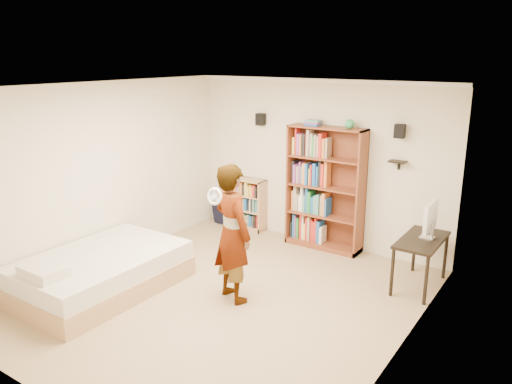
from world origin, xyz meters
TOP-DOWN VIEW (x-y plane):
  - ground at (0.00, 0.00)m, footprint 4.50×5.00m
  - room_shell at (0.00, 0.00)m, footprint 4.52×5.02m
  - crown_molding at (0.00, 0.00)m, footprint 4.50×5.00m
  - speaker_left at (-1.05, 2.40)m, footprint 0.14×0.12m
  - speaker_right at (1.35, 2.40)m, footprint 0.14×0.12m
  - wall_shelf at (1.35, 2.41)m, footprint 0.25×0.16m
  - tall_bookshelf at (0.24, 2.32)m, footprint 1.25×0.37m
  - low_bookshelf at (-1.33, 2.36)m, footprint 0.74×0.28m
  - computer_desk at (1.98, 1.74)m, footprint 0.51×1.02m
  - imac at (2.02, 1.80)m, footprint 0.16×0.51m
  - daybed at (-1.52, -0.74)m, footprint 1.41×2.17m
  - person at (0.08, 0.06)m, footprint 0.76×0.63m
  - wii_wheel at (0.08, -0.28)m, footprint 0.21×0.08m
  - navy_bag at (-1.92, 2.35)m, footprint 0.33×0.25m

SIDE VIEW (x-z plane):
  - ground at x=0.00m, z-range -0.01..0.01m
  - navy_bag at x=-1.92m, z-range 0.00..0.41m
  - daybed at x=-1.52m, z-range 0.00..0.64m
  - computer_desk at x=1.98m, z-range 0.00..0.69m
  - low_bookshelf at x=-1.33m, z-range 0.00..0.93m
  - person at x=0.08m, z-range 0.00..1.79m
  - imac at x=2.02m, z-range 0.69..1.20m
  - tall_bookshelf at x=0.24m, z-range 0.00..1.98m
  - wii_wheel at x=0.08m, z-range 1.35..1.56m
  - wall_shelf at x=1.35m, z-range 1.54..1.56m
  - room_shell at x=0.00m, z-range 0.41..3.12m
  - speaker_left at x=-1.05m, z-range 1.90..2.10m
  - speaker_right at x=1.35m, z-range 1.90..2.10m
  - crown_molding at x=0.00m, z-range 2.64..2.70m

